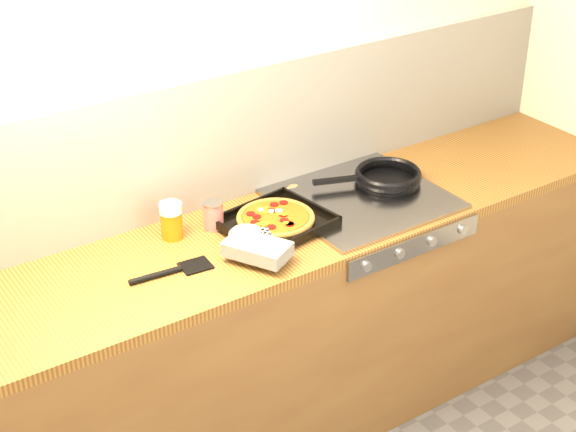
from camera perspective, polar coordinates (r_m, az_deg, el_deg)
room_shell at (r=3.22m, az=-4.56°, el=4.84°), size 3.20×3.20×3.20m
counter_run at (r=3.36m, az=-1.61°, el=-7.79°), size 3.20×0.62×0.90m
stovetop at (r=3.34m, az=4.79°, el=1.09°), size 0.60×0.56×0.02m
pizza_on_tray at (r=3.08m, az=-1.22°, el=-0.69°), size 0.48×0.46×0.06m
frying_pan at (r=3.44m, az=6.39°, el=2.54°), size 0.46×0.33×0.04m
tomato_can at (r=3.13m, az=-4.85°, el=0.04°), size 0.08×0.08×0.10m
juice_glass at (r=3.08m, az=-7.55°, el=-0.28°), size 0.08×0.08×0.13m
wooden_spoon at (r=3.34m, az=-0.69°, el=1.32°), size 0.29×0.11×0.02m
black_spatula at (r=2.91m, az=-7.49°, el=-3.56°), size 0.28×0.09×0.02m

